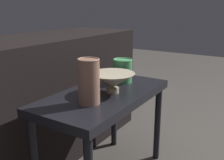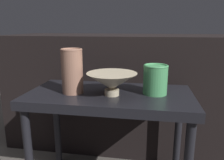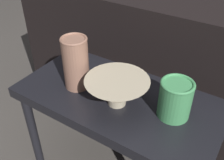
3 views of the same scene
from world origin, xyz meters
TOP-DOWN VIEW (x-y plane):
  - table at (0.00, 0.00)m, footprint 0.74×0.37m
  - couch_backdrop at (0.00, 0.48)m, footprint 1.47×0.50m
  - bowl at (0.02, -0.04)m, footprint 0.22×0.22m
  - vase_textured_left at (-0.16, -0.03)m, footprint 0.09×0.09m
  - vase_colorful_right at (0.20, 0.01)m, footprint 0.11×0.11m

SIDE VIEW (x-z plane):
  - couch_backdrop at x=0.00m, z-range 0.00..0.73m
  - table at x=0.00m, z-range 0.18..0.67m
  - bowl at x=0.02m, z-range 0.50..0.60m
  - vase_colorful_right at x=0.20m, z-range 0.49..0.62m
  - vase_textured_left at x=-0.16m, z-range 0.49..0.69m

